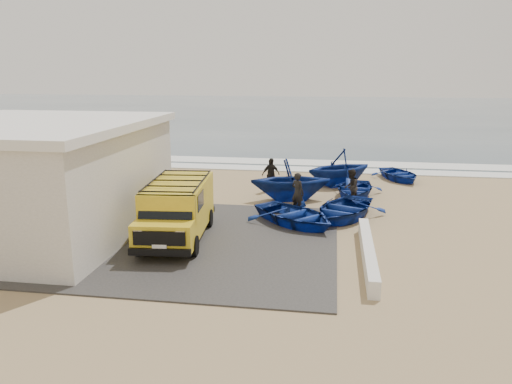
{
  "coord_description": "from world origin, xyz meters",
  "views": [
    {
      "loc": [
        3.75,
        -18.88,
        6.15
      ],
      "look_at": [
        0.64,
        0.97,
        1.2
      ],
      "focal_mm": 35.0,
      "sensor_mm": 36.0,
      "label": 1
    }
  ],
  "objects": [
    {
      "name": "surf_wash",
      "position": [
        0.0,
        14.5,
        0.02
      ],
      "size": [
        180.0,
        2.2,
        0.04
      ],
      "primitive_type": "cube",
      "color": "white",
      "rests_on": "ground"
    },
    {
      "name": "slab",
      "position": [
        -2.0,
        -2.0,
        0.03
      ],
      "size": [
        12.0,
        10.0,
        0.05
      ],
      "primitive_type": "cube",
      "color": "#3B3836",
      "rests_on": "ground"
    },
    {
      "name": "boat_near_right",
      "position": [
        4.26,
        1.75,
        0.42
      ],
      "size": [
        4.24,
        4.86,
        0.84
      ],
      "primitive_type": "imported",
      "rotation": [
        0.0,
        0.0,
        -0.39
      ],
      "color": "navy",
      "rests_on": "ground"
    },
    {
      "name": "fisherman_middle",
      "position": [
        4.62,
        4.04,
        0.84
      ],
      "size": [
        0.81,
        0.94,
        1.68
      ],
      "primitive_type": "imported",
      "rotation": [
        0.0,
        0.0,
        -1.81
      ],
      "color": "black",
      "rests_on": "ground"
    },
    {
      "name": "building",
      "position": [
        -7.5,
        -2.0,
        2.16
      ],
      "size": [
        8.4,
        9.4,
        4.3
      ],
      "color": "silver",
      "rests_on": "ground"
    },
    {
      "name": "ocean",
      "position": [
        0.0,
        56.0,
        0.0
      ],
      "size": [
        180.0,
        88.0,
        0.01
      ],
      "primitive_type": "cube",
      "color": "#385166",
      "rests_on": "ground"
    },
    {
      "name": "parapet",
      "position": [
        5.0,
        -3.0,
        0.28
      ],
      "size": [
        0.35,
        6.0,
        0.55
      ],
      "primitive_type": "cube",
      "color": "silver",
      "rests_on": "ground"
    },
    {
      "name": "boat_far_right",
      "position": [
        7.51,
        9.84,
        0.35
      ],
      "size": [
        3.47,
        3.99,
        0.69
      ],
      "primitive_type": "imported",
      "rotation": [
        0.0,
        0.0,
        0.39
      ],
      "color": "navy",
      "rests_on": "ground"
    },
    {
      "name": "van",
      "position": [
        -1.85,
        -1.87,
        1.19
      ],
      "size": [
        2.47,
        5.31,
        2.21
      ],
      "rotation": [
        0.0,
        0.0,
        0.09
      ],
      "color": "yellow",
      "rests_on": "ground"
    },
    {
      "name": "ground",
      "position": [
        0.0,
        0.0,
        0.0
      ],
      "size": [
        160.0,
        160.0,
        0.0
      ],
      "primitive_type": "plane",
      "color": "tan"
    },
    {
      "name": "fisherman_back",
      "position": [
        0.6,
        6.15,
        0.86
      ],
      "size": [
        1.07,
        0.92,
        1.73
      ],
      "primitive_type": "imported",
      "rotation": [
        0.0,
        0.0,
        0.61
      ],
      "color": "black",
      "rests_on": "ground"
    },
    {
      "name": "surf_line",
      "position": [
        0.0,
        12.0,
        0.03
      ],
      "size": [
        180.0,
        1.6,
        0.06
      ],
      "primitive_type": "cube",
      "color": "white",
      "rests_on": "ground"
    },
    {
      "name": "boat_far_left",
      "position": [
        4.09,
        7.87,
        1.01
      ],
      "size": [
        5.07,
        4.94,
        2.03
      ],
      "primitive_type": "imported",
      "rotation": [
        0.0,
        0.0,
        -0.95
      ],
      "color": "navy",
      "rests_on": "ground"
    },
    {
      "name": "fisherman_front",
      "position": [
        2.26,
        2.44,
        0.89
      ],
      "size": [
        0.77,
        0.73,
        1.78
      ],
      "primitive_type": "imported",
      "rotation": [
        0.0,
        0.0,
        2.5
      ],
      "color": "black",
      "rests_on": "ground"
    },
    {
      "name": "boat_mid_left",
      "position": [
        1.78,
        4.41,
        1.01
      ],
      "size": [
        4.51,
        4.13,
        2.01
      ],
      "primitive_type": "imported",
      "rotation": [
        0.0,
        0.0,
        1.82
      ],
      "color": "navy",
      "rests_on": "ground"
    },
    {
      "name": "boat_mid_right",
      "position": [
        4.85,
        5.63,
        0.37
      ],
      "size": [
        3.11,
        3.96,
        0.74
      ],
      "primitive_type": "imported",
      "rotation": [
        0.0,
        0.0,
        -0.16
      ],
      "color": "navy",
      "rests_on": "ground"
    },
    {
      "name": "boat_near_left",
      "position": [
        2.3,
        0.51,
        0.41
      ],
      "size": [
        4.86,
        4.8,
        0.83
      ],
      "primitive_type": "imported",
      "rotation": [
        0.0,
        0.0,
        0.82
      ],
      "color": "navy",
      "rests_on": "ground"
    }
  ]
}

